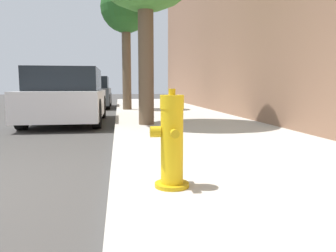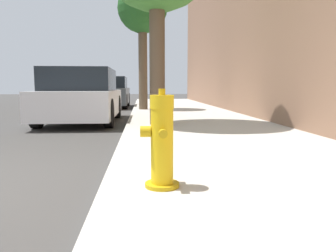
% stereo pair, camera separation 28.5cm
% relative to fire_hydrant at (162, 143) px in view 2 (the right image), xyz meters
% --- Properties ---
extents(sidewalk_slab, '(3.56, 40.00, 0.11)m').
position_rel_fire_hydrant_xyz_m(sidewalk_slab, '(1.23, 0.34, -0.45)').
color(sidewalk_slab, beige).
rests_on(sidewalk_slab, ground_plane).
extents(fire_hydrant, '(0.34, 0.35, 0.86)m').
position_rel_fire_hydrant_xyz_m(fire_hydrant, '(0.00, 0.00, 0.00)').
color(fire_hydrant, '#C39C11').
rests_on(fire_hydrant, sidewalk_slab).
extents(parked_car_near, '(1.89, 4.15, 1.46)m').
position_rel_fire_hydrant_xyz_m(parked_car_near, '(-1.82, 6.35, 0.20)').
color(parked_car_near, silver).
rests_on(parked_car_near, ground_plane).
extents(parked_car_mid, '(1.89, 3.92, 1.43)m').
position_rel_fire_hydrant_xyz_m(parked_car_mid, '(-1.77, 12.78, 0.19)').
color(parked_car_mid, '#4C5156').
rests_on(parked_car_mid, ground_plane).
extents(street_tree_far, '(1.87, 1.87, 4.74)m').
position_rel_fire_hydrant_xyz_m(street_tree_far, '(-0.14, 9.92, 3.30)').
color(street_tree_far, brown).
rests_on(street_tree_far, sidewalk_slab).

